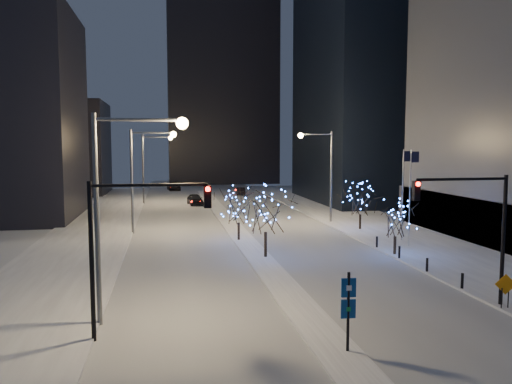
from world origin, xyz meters
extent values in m
plane|color=silver|center=(0.00, 0.00, 0.00)|extent=(160.00, 160.00, 0.00)
cube|color=silver|center=(0.00, 35.00, 0.01)|extent=(20.00, 130.00, 0.02)
cube|color=white|center=(0.00, 30.00, 0.07)|extent=(2.00, 80.00, 0.15)
cube|color=white|center=(15.00, 20.00, 0.07)|extent=(10.00, 90.00, 0.15)
cube|color=white|center=(-14.00, 20.00, 0.07)|extent=(8.00, 90.00, 0.15)
cube|color=black|center=(-26.00, 70.00, 8.00)|extent=(18.00, 16.00, 16.00)
cube|color=black|center=(6.00, 92.00, 21.00)|extent=(24.00, 14.00, 42.00)
cylinder|color=#595E66|center=(-10.00, 2.00, 5.00)|extent=(0.24, 0.24, 10.00)
cylinder|color=#595E66|center=(-8.00, 2.00, 9.70)|extent=(4.00, 0.16, 0.16)
sphere|color=#F1C478|center=(-6.00, 2.00, 9.55)|extent=(0.56, 0.56, 0.56)
cylinder|color=#595E66|center=(-10.00, 27.00, 5.00)|extent=(0.24, 0.24, 10.00)
cylinder|color=#595E66|center=(-8.00, 27.00, 9.70)|extent=(4.00, 0.16, 0.16)
sphere|color=#F1C478|center=(-6.00, 27.00, 9.55)|extent=(0.56, 0.56, 0.56)
cylinder|color=#595E66|center=(-10.00, 52.00, 5.00)|extent=(0.24, 0.24, 10.00)
cylinder|color=#595E66|center=(-8.00, 52.00, 9.70)|extent=(4.00, 0.16, 0.16)
sphere|color=#F1C478|center=(-6.00, 52.00, 9.55)|extent=(0.56, 0.56, 0.56)
cylinder|color=#595E66|center=(11.00, 30.00, 5.00)|extent=(0.24, 0.24, 10.00)
cylinder|color=#595E66|center=(9.25, 30.00, 9.70)|extent=(3.50, 0.16, 0.16)
sphere|color=#F1C478|center=(7.50, 30.00, 9.55)|extent=(0.56, 0.56, 0.56)
cylinder|color=black|center=(-10.00, 0.00, 3.50)|extent=(0.20, 0.20, 7.00)
cylinder|color=black|center=(-7.50, 0.00, 6.80)|extent=(5.00, 0.14, 0.14)
cube|color=black|center=(-5.00, 0.00, 6.25)|extent=(0.32, 0.28, 1.00)
sphere|color=#FF0C05|center=(-5.00, -0.18, 6.60)|extent=(0.22, 0.22, 0.22)
cylinder|color=black|center=(10.50, 1.00, 3.50)|extent=(0.20, 0.20, 7.00)
cylinder|color=black|center=(8.00, 1.00, 6.80)|extent=(5.00, 0.14, 0.14)
cube|color=black|center=(5.50, 1.00, 6.25)|extent=(0.32, 0.28, 1.00)
sphere|color=#FF0C05|center=(5.50, 0.82, 6.60)|extent=(0.22, 0.22, 0.22)
cylinder|color=silver|center=(13.00, 16.00, 4.15)|extent=(0.10, 0.10, 8.00)
cube|color=black|center=(13.35, 16.00, 7.55)|extent=(0.70, 0.03, 0.90)
cylinder|color=silver|center=(13.60, 18.50, 4.15)|extent=(0.10, 0.10, 8.00)
cube|color=black|center=(13.95, 18.50, 7.55)|extent=(0.70, 0.03, 0.90)
cylinder|color=black|center=(10.20, 4.00, 0.60)|extent=(0.16, 0.16, 0.90)
cylinder|color=black|center=(10.20, 8.00, 0.60)|extent=(0.16, 0.16, 0.90)
cylinder|color=black|center=(10.20, 12.00, 0.60)|extent=(0.16, 0.16, 0.90)
cylinder|color=black|center=(10.20, 16.00, 0.60)|extent=(0.16, 0.16, 0.90)
imported|color=black|center=(-2.71, 49.31, 0.79)|extent=(2.40, 4.82, 1.58)
imported|color=black|center=(5.84, 62.33, 0.65)|extent=(1.69, 4.07, 1.31)
imported|color=black|center=(-5.32, 73.20, 0.76)|extent=(2.70, 5.42, 1.51)
cylinder|color=black|center=(0.50, 14.25, 1.09)|extent=(0.22, 0.22, 1.88)
cylinder|color=black|center=(-0.50, 21.34, 0.91)|extent=(0.22, 0.22, 1.52)
cylinder|color=black|center=(10.50, 13.38, 0.83)|extent=(0.22, 0.22, 1.37)
cylinder|color=black|center=(12.32, 24.84, 0.88)|extent=(0.22, 0.22, 1.46)
cylinder|color=black|center=(0.39, -3.26, 1.71)|extent=(0.12, 0.12, 3.42)
cube|color=navy|center=(0.39, -3.26, 2.79)|extent=(0.61, 0.13, 0.78)
cube|color=navy|center=(0.39, -3.26, 1.91)|extent=(0.61, 0.13, 0.78)
cylinder|color=black|center=(10.11, 0.40, 0.68)|extent=(0.06, 0.06, 1.05)
cylinder|color=black|center=(10.49, 0.40, 0.68)|extent=(0.06, 0.06, 1.05)
cube|color=orange|center=(10.30, 0.40, 1.40)|extent=(1.06, 0.30, 1.08)
camera|label=1|loc=(-6.82, -21.94, 8.52)|focal=35.00mm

